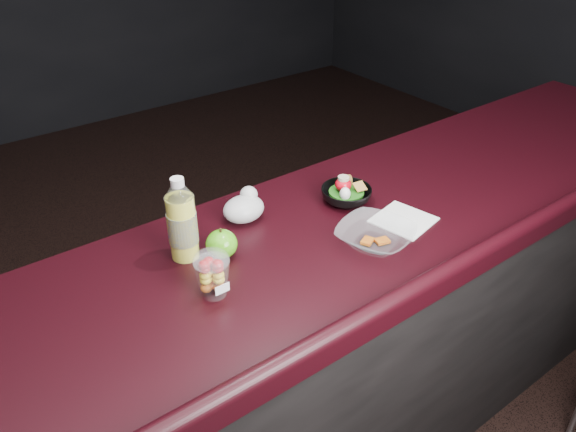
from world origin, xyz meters
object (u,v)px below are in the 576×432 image
object	(u,v)px
green_apple	(222,244)
snack_bowl	(346,194)
takeout_bowl	(375,236)
lemonade_bottle	(182,225)
fruit_cup	(212,273)

from	to	relation	value
green_apple	snack_bowl	distance (m)	0.46
snack_bowl	takeout_bowl	bearing A→B (deg)	-111.49
green_apple	lemonade_bottle	bearing A→B (deg)	142.99
green_apple	takeout_bowl	distance (m)	0.43
fruit_cup	takeout_bowl	bearing A→B (deg)	-9.89
green_apple	snack_bowl	size ratio (longest dim) A/B	0.51
fruit_cup	takeout_bowl	size ratio (longest dim) A/B	0.48
takeout_bowl	green_apple	bearing A→B (deg)	151.07
takeout_bowl	lemonade_bottle	bearing A→B (deg)	149.54
snack_bowl	takeout_bowl	distance (m)	0.24
fruit_cup	takeout_bowl	world-z (taller)	fruit_cup
fruit_cup	lemonade_bottle	bearing A→B (deg)	83.99
lemonade_bottle	green_apple	xyz separation A→B (m)	(0.08, -0.06, -0.06)
lemonade_bottle	snack_bowl	xyz separation A→B (m)	(0.55, -0.05, -0.07)
fruit_cup	green_apple	size ratio (longest dim) A/B	1.44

